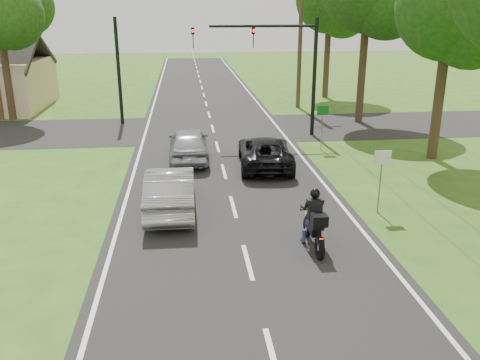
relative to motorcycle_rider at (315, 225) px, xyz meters
name	(u,v)px	position (x,y,z in m)	size (l,w,h in m)	color
ground	(248,262)	(-1.94, -0.64, -0.70)	(140.00, 140.00, 0.00)	#305818
road	(220,158)	(-1.94, 9.36, -0.69)	(8.00, 100.00, 0.01)	black
cross_road	(213,129)	(-1.94, 15.36, -0.69)	(60.00, 7.00, 0.01)	black
motorcycle_rider	(315,225)	(0.00, 0.00, 0.00)	(0.58, 2.06, 1.77)	black
dark_suv	(265,152)	(-0.15, 7.90, -0.04)	(2.13, 4.62, 1.28)	black
silver_sedan	(170,190)	(-4.03, 3.26, 0.05)	(1.55, 4.46, 1.47)	#A9A9AD
silver_suv	(189,144)	(-3.35, 9.26, 0.04)	(1.72, 4.28, 1.46)	#9FA1A7
traffic_signal	(279,56)	(1.39, 13.36, 3.44)	(6.38, 0.44, 6.00)	black
signal_pole_far	(119,72)	(-7.14, 17.36, 2.30)	(0.20, 0.20, 6.00)	black
utility_pole_far	(301,30)	(4.26, 21.36, 4.39)	(1.60, 0.28, 10.00)	#503E24
sign_white	(382,166)	(2.76, 2.34, 0.90)	(0.55, 0.07, 2.12)	slate
sign_green	(322,117)	(2.96, 10.34, 0.90)	(0.55, 0.07, 2.12)	slate
tree_row_c	(458,13)	(7.81, 8.16, 5.54)	(4.80, 4.65, 8.76)	#332316
tree_row_e	(334,3)	(7.53, 25.14, 6.13)	(5.28, 5.12, 9.61)	#332316
tree_left_near	(1,7)	(-13.68, 19.15, 5.84)	(5.12, 4.96, 9.22)	#332316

